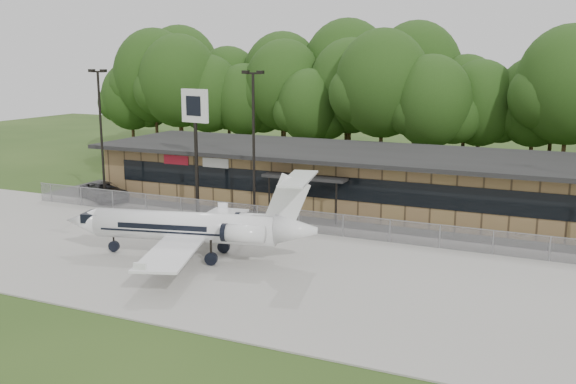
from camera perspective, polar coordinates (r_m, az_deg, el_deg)
The scene contains 11 objects.
ground at distance 28.48m, azimuth -9.51°, elevation -11.11°, with size 160.00×160.00×0.00m, color #263F16.
apron at distance 34.93m, azimuth -2.14°, elevation -6.51°, with size 64.00×18.00×0.08m, color #9E9B93.
parking_lot at distance 45.09m, azimuth 4.43°, elevation -2.34°, with size 50.00×9.00×0.06m, color #383835.
terminal at distance 48.74m, azimuth 6.27°, elevation 1.28°, with size 41.00×11.65×4.30m.
fence at distance 40.84m, azimuth 2.26°, elevation -2.73°, with size 46.00×0.04×1.52m.
treeline at distance 65.44m, azimuth 11.43°, elevation 8.48°, with size 72.00×12.00×15.00m, color #1B3611, non-canonical shape.
light_pole_left at distance 50.62m, azimuth -16.30°, elevation 5.61°, with size 1.55×0.30×10.23m.
light_pole_mid at distance 43.30m, azimuth -3.08°, elevation 5.10°, with size 1.55×0.30×10.23m.
business_jet at distance 35.99m, azimuth -8.34°, elevation -3.19°, with size 14.71×13.23×4.98m.
suv at distance 52.45m, azimuth -15.98°, elevation 0.01°, with size 2.39×5.19×1.44m, color #303032.
pole_sign at distance 45.87m, azimuth -8.26°, elevation 6.43°, with size 2.34×0.72×8.92m.
Camera 1 is at (14.94, -21.61, 10.99)m, focal length 40.00 mm.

